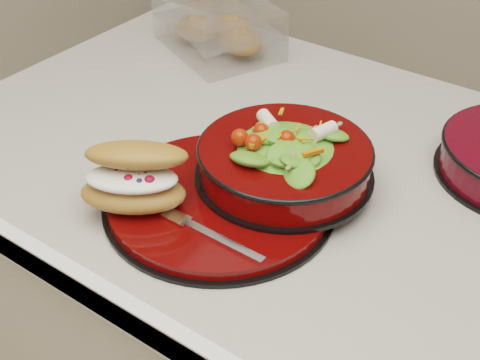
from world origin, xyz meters
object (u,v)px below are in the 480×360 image
Objects in this scene: salad_bowl at (285,154)px; croissant at (135,178)px; dinner_plate at (220,200)px; fork at (208,233)px; pastry_box at (219,27)px.

croissant is (-0.13, -0.16, 0.00)m from salad_bowl.
salad_bowl is (0.05, 0.09, 0.05)m from dinner_plate.
fork is 0.58m from pastry_box.
dinner_plate is 0.08m from fork.
croissant is at bearing -40.71° from pastry_box.
salad_bowl is 1.57× the size of croissant.
salad_bowl is at bearing 60.79° from dinner_plate.
salad_bowl is 0.16m from fork.
pastry_box is at bearing 83.69° from croissant.
salad_bowl reaches higher than dinner_plate.
pastry_box is (-0.30, 0.40, 0.03)m from dinner_plate.
pastry_box is at bearing 36.94° from fork.
dinner_plate is at bearing 28.72° from fork.
croissant is at bearing -127.33° from salad_bowl.
salad_bowl is 0.47m from pastry_box.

